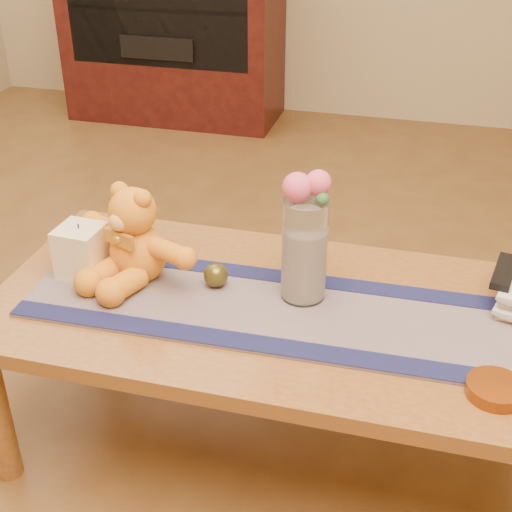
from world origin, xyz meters
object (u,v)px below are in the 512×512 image
(pillar_candle, at_px, (82,251))
(amber_dish, at_px, (495,389))
(bronze_ball, at_px, (216,275))
(tv_remote, at_px, (504,272))
(teddy_bear, at_px, (136,234))
(glass_vase, at_px, (304,250))
(book_bottom, at_px, (500,296))

(pillar_candle, distance_m, amber_dish, 1.04)
(bronze_ball, bearing_deg, pillar_candle, -175.29)
(tv_remote, bearing_deg, bronze_ball, -159.56)
(bronze_ball, height_order, amber_dish, bronze_ball)
(teddy_bear, relative_size, pillar_candle, 2.66)
(teddy_bear, height_order, glass_vase, glass_vase)
(teddy_bear, bearing_deg, tv_remote, 28.98)
(teddy_bear, xyz_separation_m, tv_remote, (0.90, 0.12, -0.04))
(bronze_ball, bearing_deg, amber_dish, -19.34)
(bronze_ball, xyz_separation_m, tv_remote, (0.69, 0.12, 0.05))
(tv_remote, bearing_deg, teddy_bear, -161.92)
(tv_remote, bearing_deg, glass_vase, -156.40)
(amber_dish, bearing_deg, teddy_bear, 164.94)
(bronze_ball, xyz_separation_m, book_bottom, (0.69, 0.13, -0.03))
(teddy_bear, relative_size, bronze_ball, 5.64)
(glass_vase, xyz_separation_m, amber_dish, (0.45, -0.25, -0.12))
(pillar_candle, distance_m, tv_remote, 1.05)
(amber_dish, bearing_deg, tv_remote, 87.25)
(bronze_ball, distance_m, tv_remote, 0.70)
(tv_remote, bearing_deg, book_bottom, 90.00)
(teddy_bear, distance_m, glass_vase, 0.43)
(pillar_candle, bearing_deg, book_bottom, 8.85)
(bronze_ball, relative_size, amber_dish, 0.52)
(teddy_bear, xyz_separation_m, glass_vase, (0.43, 0.01, 0.01))
(pillar_candle, bearing_deg, tv_remote, 8.33)
(book_bottom, bearing_deg, glass_vase, -158.32)
(pillar_candle, bearing_deg, teddy_bear, 11.72)
(teddy_bear, relative_size, book_bottom, 1.57)
(pillar_candle, height_order, amber_dish, pillar_candle)
(tv_remote, bearing_deg, amber_dish, -82.46)
(pillar_candle, relative_size, bronze_ball, 2.12)
(glass_vase, height_order, amber_dish, glass_vase)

